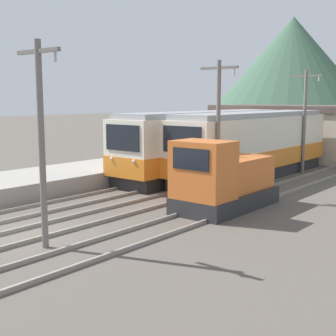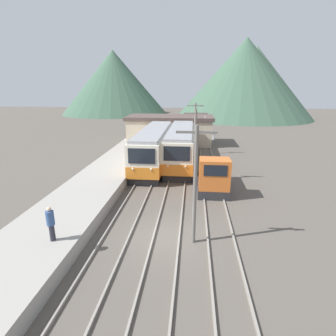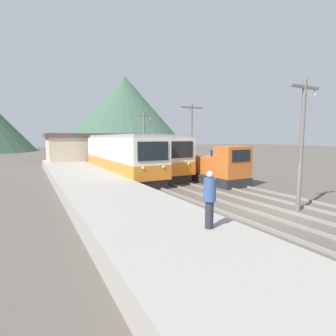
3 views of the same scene
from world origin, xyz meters
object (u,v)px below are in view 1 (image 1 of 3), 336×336
Objects in this scene: commuter_train_left at (205,146)px; commuter_train_center at (254,147)px; catenary_mast_near at (41,136)px; catenary_mast_far at (305,117)px; catenary_mast_mid at (218,123)px; shunting_locomotive at (223,181)px.

commuter_train_left is 1.02× the size of commuter_train_center.
commuter_train_left is 15.56m from catenary_mast_near.
catenary_mast_near is 19.44m from catenary_mast_far.
catenary_mast_mid is 1.00× the size of catenary_mast_far.
shunting_locomotive is 3.31m from catenary_mast_mid.
catenary_mast_far is (0.00, 19.44, 0.00)m from catenary_mast_near.
catenary_mast_far is at bearing 97.34° from shunting_locomotive.
commuter_train_center is 16.06m from catenary_mast_near.
commuter_train_left is at bearing 129.98° from catenary_mast_mid.
shunting_locomotive is 0.81× the size of catenary_mast_mid.
commuter_train_left is 2.25× the size of catenary_mast_far.
catenary_mast_near is 9.72m from catenary_mast_mid.
catenary_mast_far is at bearing 66.97° from commuter_train_center.
catenary_mast_mid is at bearing -50.02° from commuter_train_left.
catenary_mast_near is at bearing -100.75° from shunting_locomotive.
catenary_mast_mid is (-1.49, 1.87, 2.29)m from shunting_locomotive.
catenary_mast_mid reaches higher than commuter_train_left.
catenary_mast_far is (1.51, 3.55, 1.71)m from commuter_train_center.
shunting_locomotive is at bearing -50.38° from commuter_train_left.
shunting_locomotive is 0.81× the size of catenary_mast_near.
catenary_mast_mid reaches higher than shunting_locomotive.
shunting_locomotive is 0.81× the size of catenary_mast_far.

